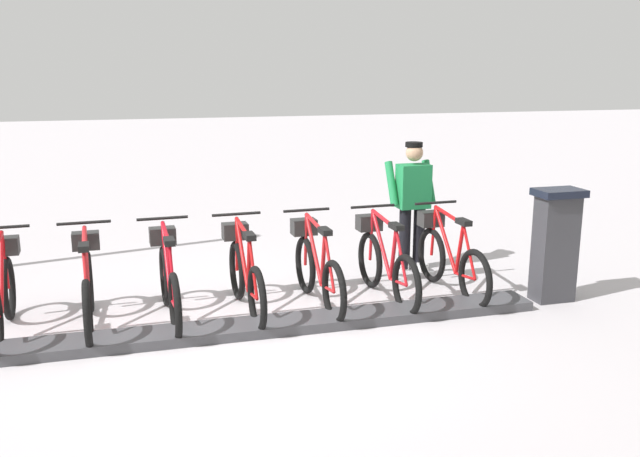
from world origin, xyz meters
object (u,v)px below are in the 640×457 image
object	(u,v)px
bike_docked_0	(449,257)
bike_docked_2	(317,268)
bike_docked_4	(169,279)
bike_docked_5	(88,286)
worker_near_rack	(413,201)
payment_kiosk	(555,243)
bike_docked_1	(385,262)
bike_docked_6	(2,293)
bike_docked_3	(245,273)

from	to	relation	value
bike_docked_0	bike_docked_2	xyz separation A→B (m)	(0.00, 1.60, 0.00)
bike_docked_0	bike_docked_4	bearing A→B (deg)	90.00
bike_docked_5	worker_near_rack	distance (m)	4.12
payment_kiosk	bike_docked_1	bearing A→B (deg)	72.45
bike_docked_2	bike_docked_5	size ratio (longest dim) A/B	1.00
bike_docked_6	bike_docked_1	bearing A→B (deg)	-90.00
bike_docked_5	worker_near_rack	world-z (taller)	worker_near_rack
bike_docked_4	worker_near_rack	world-z (taller)	worker_near_rack
bike_docked_5	bike_docked_6	size ratio (longest dim) A/B	1.00
bike_docked_2	bike_docked_0	bearing A→B (deg)	-90.00
bike_docked_2	worker_near_rack	size ratio (longest dim) A/B	1.04
payment_kiosk	bike_docked_1	xyz separation A→B (m)	(0.57, 1.81, -0.24)
bike_docked_3	worker_near_rack	size ratio (longest dim) A/B	1.04
bike_docked_2	bike_docked_6	world-z (taller)	same
bike_docked_1	bike_docked_3	bearing A→B (deg)	90.00
bike_docked_0	bike_docked_6	bearing A→B (deg)	90.00
bike_docked_3	bike_docked_4	world-z (taller)	same
bike_docked_1	bike_docked_2	bearing A→B (deg)	90.00
bike_docked_4	bike_docked_0	bearing A→B (deg)	-90.00
bike_docked_6	worker_near_rack	world-z (taller)	worker_near_rack
bike_docked_1	bike_docked_5	xyz separation A→B (m)	(0.00, 3.20, 0.00)
bike_docked_1	bike_docked_3	xyz separation A→B (m)	(0.00, 1.60, 0.00)
worker_near_rack	bike_docked_0	bearing A→B (deg)	-177.76
worker_near_rack	bike_docked_6	bearing A→B (deg)	102.02
bike_docked_0	bike_docked_5	bearing A→B (deg)	90.00
bike_docked_2	bike_docked_4	size ratio (longest dim) A/B	1.00
bike_docked_0	bike_docked_6	distance (m)	4.81
bike_docked_6	bike_docked_5	bearing A→B (deg)	-90.00
bike_docked_3	bike_docked_5	size ratio (longest dim) A/B	1.00
bike_docked_1	bike_docked_4	size ratio (longest dim) A/B	1.00
bike_docked_0	bike_docked_1	size ratio (longest dim) A/B	1.00
payment_kiosk	bike_docked_2	distance (m)	2.68
bike_docked_5	bike_docked_1	bearing A→B (deg)	-90.00
bike_docked_2	bike_docked_3	distance (m)	0.80
payment_kiosk	bike_docked_2	xyz separation A→B (m)	(0.57, 2.61, -0.24)
bike_docked_1	bike_docked_3	size ratio (longest dim) A/B	1.00
bike_docked_4	bike_docked_1	bearing A→B (deg)	-90.00
bike_docked_3	bike_docked_5	distance (m)	1.60
bike_docked_3	bike_docked_6	distance (m)	2.40
bike_docked_6	worker_near_rack	xyz separation A→B (m)	(1.02, -4.77, 0.48)
bike_docked_3	worker_near_rack	bearing A→B (deg)	-66.75
bike_docked_2	bike_docked_4	bearing A→B (deg)	90.00
payment_kiosk	bike_docked_1	distance (m)	1.91
bike_docked_3	bike_docked_2	bearing A→B (deg)	-90.00
bike_docked_5	payment_kiosk	bearing A→B (deg)	-96.51
bike_docked_4	bike_docked_5	distance (m)	0.80
bike_docked_4	bike_docked_5	xyz separation A→B (m)	(0.00, 0.80, 0.00)
bike_docked_0	payment_kiosk	bearing A→B (deg)	-119.59
bike_docked_4	bike_docked_6	world-z (taller)	same
bike_docked_1	bike_docked_6	size ratio (longest dim) A/B	1.00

